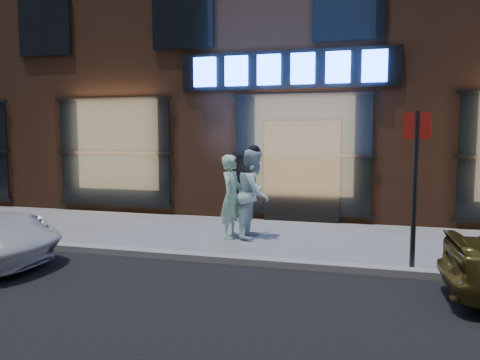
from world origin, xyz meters
name	(u,v)px	position (x,y,z in m)	size (l,w,h in m)	color
ground	(267,266)	(0.00, 0.00, 0.00)	(90.00, 90.00, 0.00)	slate
curb	(267,262)	(0.00, 0.00, 0.06)	(60.00, 0.25, 0.12)	gray
storefront_building	(321,36)	(0.00, 7.99, 5.15)	(30.20, 8.28, 10.30)	#54301E
man_bowtie	(232,196)	(-1.12, 1.82, 0.84)	(0.61, 0.40, 1.68)	#BDF9D2
man_cap	(254,194)	(-0.69, 1.95, 0.90)	(0.87, 0.68, 1.80)	white
sign_post	(415,177)	(2.19, 0.13, 1.47)	(0.38, 0.11, 2.43)	#262628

